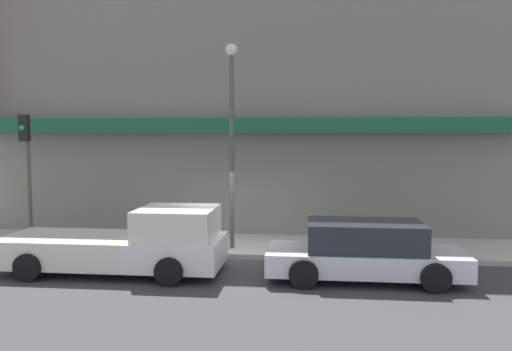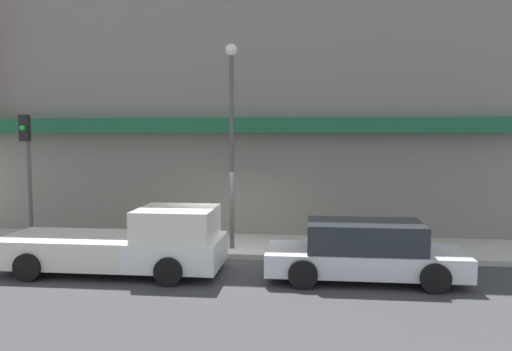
# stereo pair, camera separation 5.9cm
# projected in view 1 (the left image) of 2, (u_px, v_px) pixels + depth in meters

# --- Properties ---
(ground_plane) EXTENTS (80.00, 80.00, 0.00)m
(ground_plane) POSITION_uv_depth(u_px,v_px,m) (226.00, 259.00, 14.50)
(ground_plane) COLOR #38383A
(sidewalk) EXTENTS (36.00, 2.98, 0.15)m
(sidewalk) POSITION_uv_depth(u_px,v_px,m) (233.00, 245.00, 15.97)
(sidewalk) COLOR #B7B2A8
(sidewalk) RESTS_ON ground
(building) EXTENTS (19.80, 3.80, 11.09)m
(building) POSITION_uv_depth(u_px,v_px,m) (244.00, 82.00, 18.46)
(building) COLOR gray
(building) RESTS_ON ground
(pickup_truck) EXTENTS (5.77, 2.25, 1.73)m
(pickup_truck) POSITION_uv_depth(u_px,v_px,m) (129.00, 244.00, 13.05)
(pickup_truck) COLOR white
(pickup_truck) RESTS_ON ground
(parked_car) EXTENTS (4.86, 2.01, 1.46)m
(parked_car) POSITION_uv_depth(u_px,v_px,m) (365.00, 251.00, 12.42)
(parked_car) COLOR silver
(parked_car) RESTS_ON ground
(fire_hydrant) EXTENTS (0.20, 0.20, 0.72)m
(fire_hydrant) POSITION_uv_depth(u_px,v_px,m) (192.00, 237.00, 15.16)
(fire_hydrant) COLOR red
(fire_hydrant) RESTS_ON sidewalk
(street_lamp) EXTENTS (0.36, 0.36, 6.15)m
(street_lamp) POSITION_uv_depth(u_px,v_px,m) (232.00, 124.00, 14.92)
(street_lamp) COLOR #4C4C4C
(street_lamp) RESTS_ON sidewalk
(traffic_light) EXTENTS (0.28, 0.42, 4.06)m
(traffic_light) POSITION_uv_depth(u_px,v_px,m) (27.00, 157.00, 15.20)
(traffic_light) COLOR #4C4C4C
(traffic_light) RESTS_ON sidewalk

